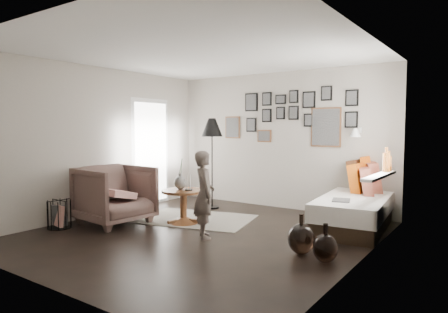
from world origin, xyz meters
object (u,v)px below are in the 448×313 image
Objects in this scene: armchair at (115,195)px; floor_lamp at (212,131)px; demijohn_large at (301,239)px; magazine_basket at (59,214)px; daybed at (358,205)px; demijohn_small at (325,248)px; child at (204,194)px; pedestal_table at (183,208)px; vase at (180,180)px.

floor_lamp reaches higher than armchair.
demijohn_large is (3.10, 0.26, -0.28)m from armchair.
floor_lamp is at bearing 68.82° from magazine_basket.
daybed is 3.86m from armchair.
demijohn_large is at bearing -32.55° from floor_lamp.
child is at bearing 178.93° from demijohn_small.
daybed reaches higher than pedestal_table.
floor_lamp is 1.41× the size of child.
daybed is 1.33× the size of floor_lamp.
pedestal_table is 2.60m from demijohn_small.
pedestal_table is 1.55× the size of demijohn_small.
demijohn_large is at bearing -134.39° from child.
armchair is 0.60× the size of floor_lamp.
vase is 1.92m from magazine_basket.
vase is 1.11× the size of demijohn_small.
daybed reaches higher than demijohn_large.
child is at bearing -176.50° from demijohn_large.
magazine_basket is at bearing 150.36° from armchair.
pedestal_table is 1.81m from floor_lamp.
pedestal_table is at bearing -14.04° from vase.
magazine_basket is at bearing -165.24° from demijohn_large.
vase is 0.48× the size of armchair.
pedestal_table is 0.31× the size of daybed.
vase is at bearing 165.96° from pedestal_table.
daybed is at bearing 30.61° from vase.
pedestal_table is at bearing 11.69° from child.
child is (-1.42, -0.09, 0.42)m from demijohn_large.
pedestal_table is at bearing 169.11° from demijohn_small.
vase is 0.29× the size of floor_lamp.
demijohn_small is (3.93, 0.82, -0.04)m from magazine_basket.
magazine_basket is 3.70m from demijohn_large.
daybed reaches higher than demijohn_small.
demijohn_small is at bearing -82.26° from armchair.
armchair is 2.29× the size of demijohn_small.
vase is at bearing -46.04° from armchair.
pedestal_table is 2.23m from demijohn_large.
vase reaches higher than demijohn_large.
floor_lamp is at bearing 106.38° from pedestal_table.
demijohn_small is (2.63, -0.51, -0.53)m from vase.
vase is 1.07m from armchair.
armchair is at bearing -152.74° from daybed.
daybed is at bearing 31.82° from pedestal_table.
daybed is at bearing -51.81° from armchair.
magazine_basket is at bearing -148.84° from daybed.
child is at bearing -30.43° from pedestal_table.
demijohn_small is at bearing -89.47° from daybed.
daybed is at bearing -87.19° from child.
vase is 0.41× the size of child.
child is (-1.57, -1.91, 0.27)m from daybed.
demijohn_small is at bearing -138.95° from child.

